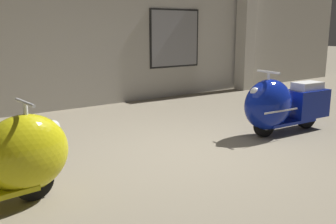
# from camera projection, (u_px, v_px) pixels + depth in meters

# --- Properties ---
(ground_plane) EXTENTS (60.00, 60.00, 0.00)m
(ground_plane) POSITION_uv_depth(u_px,v_px,m) (188.00, 156.00, 5.03)
(ground_plane) COLOR gray
(showroom_back_wall) EXTENTS (18.00, 0.63, 3.94)m
(showroom_back_wall) POSITION_uv_depth(u_px,v_px,m) (78.00, 11.00, 7.73)
(showroom_back_wall) COLOR #ADA89E
(showroom_back_wall) RESTS_ON ground
(scooter_1) EXTENTS (1.69, 0.59, 1.01)m
(scooter_1) POSITION_uv_depth(u_px,v_px,m) (280.00, 105.00, 5.98)
(scooter_1) COLOR black
(scooter_1) RESTS_ON ground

